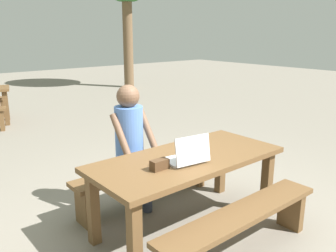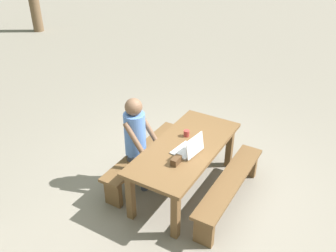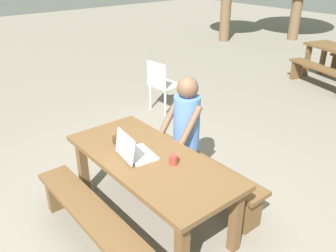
% 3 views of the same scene
% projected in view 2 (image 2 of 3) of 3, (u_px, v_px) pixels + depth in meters
% --- Properties ---
extents(ground_plane, '(30.00, 30.00, 0.00)m').
position_uv_depth(ground_plane, '(184.00, 188.00, 5.21)').
color(ground_plane, gray).
extents(picnic_table_front, '(1.87, 0.84, 0.72)m').
position_uv_depth(picnic_table_front, '(185.00, 152.00, 4.89)').
color(picnic_table_front, brown).
rests_on(picnic_table_front, ground).
extents(bench_near, '(1.72, 0.30, 0.43)m').
position_uv_depth(bench_near, '(230.00, 186.00, 4.75)').
color(bench_near, brown).
rests_on(bench_near, ground).
extents(bench_far, '(1.72, 0.30, 0.43)m').
position_uv_depth(bench_far, '(145.00, 156.00, 5.33)').
color(bench_far, brown).
rests_on(bench_far, ground).
extents(laptop, '(0.39, 0.34, 0.27)m').
position_uv_depth(laptop, '(189.00, 148.00, 4.68)').
color(laptop, silver).
rests_on(laptop, picnic_table_front).
extents(small_pouch, '(0.16, 0.08, 0.09)m').
position_uv_depth(small_pouch, '(176.00, 161.00, 4.48)').
color(small_pouch, '#4C331E').
rests_on(small_pouch, picnic_table_front).
extents(coffee_mug, '(0.08, 0.08, 0.09)m').
position_uv_depth(coffee_mug, '(186.00, 133.00, 5.03)').
color(coffee_mug, '#99332D').
rests_on(coffee_mug, picnic_table_front).
extents(person_seated, '(0.40, 0.40, 1.35)m').
position_uv_depth(person_seated, '(137.00, 137.00, 4.93)').
color(person_seated, '#333847').
rests_on(person_seated, ground).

